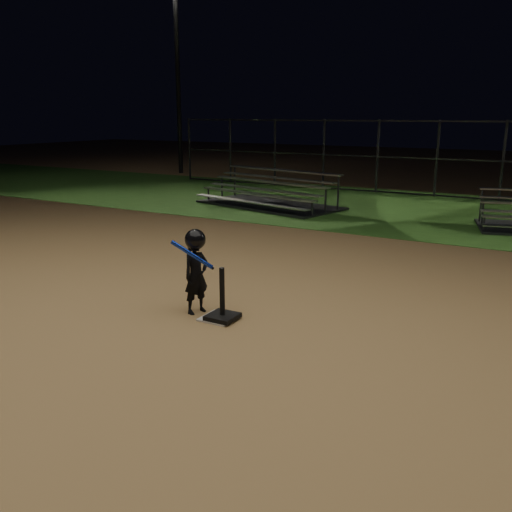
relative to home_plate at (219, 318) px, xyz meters
The scene contains 8 objects.
ground 0.01m from the home_plate, ahead, with size 80.00×80.00×0.00m, color #A47C4A.
grass_strip 10.00m from the home_plate, 90.00° to the left, with size 60.00×8.00×0.01m, color #2A561C.
home_plate is the anchor object (origin of this frame).
batting_tee 0.16m from the home_plate, 22.12° to the right, with size 0.38×0.38×0.71m.
child_batter 0.74m from the home_plate, behind, with size 0.49×0.56×1.18m.
bleacher_left 9.38m from the home_plate, 114.32° to the left, with size 4.64×3.02×1.05m.
backstop_fence 13.06m from the home_plate, 90.00° to the left, with size 20.08×0.08×2.50m.
light_pole_left 19.79m from the home_plate, 128.77° to the left, with size 0.90×0.53×8.30m.
Camera 1 is at (3.88, -5.83, 2.68)m, focal length 38.73 mm.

